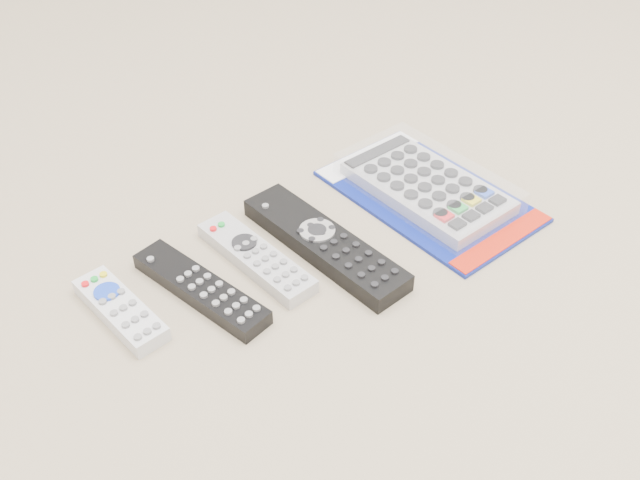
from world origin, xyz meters
TOP-DOWN VIEW (x-y plane):
  - remote_small_grey at (-0.24, 0.05)m, footprint 0.05×0.14m
  - remote_slim_black at (-0.15, 0.02)m, footprint 0.08×0.20m
  - remote_silver_dvd at (-0.07, 0.03)m, footprint 0.06×0.19m
  - remote_large_black at (0.01, -0.01)m, footprint 0.08×0.25m
  - jumbo_remote_packaged at (0.20, -0.00)m, footprint 0.18×0.29m

SIDE VIEW (x-z plane):
  - remote_silver_dvd at x=-0.07m, z-range 0.00..0.02m
  - remote_small_grey at x=-0.24m, z-range 0.00..0.02m
  - remote_slim_black at x=-0.15m, z-range 0.00..0.02m
  - remote_large_black at x=0.01m, z-range 0.00..0.03m
  - jumbo_remote_packaged at x=0.20m, z-range 0.00..0.04m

